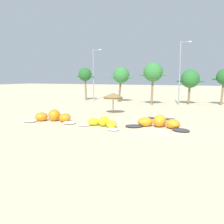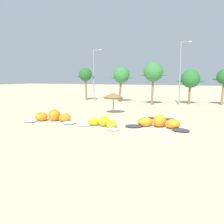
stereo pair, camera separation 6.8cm
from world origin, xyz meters
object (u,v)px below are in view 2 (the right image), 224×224
Objects in this scene: kite_left at (102,123)px; beach_umbrella_near_van at (113,96)px; kite_far_left at (53,117)px; palm_left_of_gap at (153,72)px; kite_left_of_center at (159,123)px; palm_left at (121,75)px; palm_center_left at (190,79)px; lamppost_west_center at (181,70)px; lamppost_west at (94,72)px; palm_leftmost at (85,75)px.

beach_umbrella_near_van is (-2.52, 8.64, 1.96)m from kite_left.
kite_far_left is 1.24× the size of kite_left.
palm_left_of_gap reaches higher than beach_umbrella_near_van.
kite_left_of_center is 20.14m from palm_left_of_gap.
palm_left reaches higher than palm_center_left.
lamppost_west_center is at bearing 64.58° from beach_umbrella_near_van.
beach_umbrella_near_van reaches higher than kite_left_of_center.
palm_left is 7.28m from palm_left_of_gap.
palm_left_of_gap is (6.04, 20.07, 5.10)m from kite_far_left.
lamppost_west_center reaches higher than beach_umbrella_near_van.
palm_left is at bearing -175.61° from palm_center_left.
lamppost_west reaches higher than kite_left_of_center.
kite_left_of_center is 29.48m from lamppost_west.
palm_left is at bearing -5.27° from palm_leftmost.
lamppost_west_center reaches higher than lamppost_west.
palm_left is at bearing 106.91° from beach_umbrella_near_van.
beach_umbrella_near_van is 0.41× the size of palm_leftmost.
lamppost_west_center is (17.46, -1.52, 0.21)m from lamppost_west.
lamppost_west is 0.96× the size of lamppost_west_center.
kite_far_left is at bearing -114.91° from lamppost_west_center.
lamppost_west_center is at bearing 26.40° from palm_left_of_gap.
palm_center_left is (11.81, 23.59, 3.98)m from kite_far_left.
beach_umbrella_near_van is at bearing -117.89° from palm_center_left.
lamppost_west is 17.53m from lamppost_west_center.
palm_leftmost reaches higher than kite_far_left.
kite_left_of_center is at bearing -87.38° from lamppost_west_center.
kite_far_left is 6.18m from kite_left.
palm_left_of_gap is at bearing 73.25° from kite_far_left.
lamppost_west_center is at bearing 79.63° from kite_left.
lamppost_west_center is at bearing 65.09° from kite_far_left.
palm_left is at bearing 177.73° from lamppost_west_center.
lamppost_west_center is (-0.96, 20.88, 5.52)m from kite_left_of_center.
kite_left_of_center is at bearing -60.58° from palm_left.
palm_left_of_gap is (-5.22, 18.76, 5.14)m from kite_left_of_center.
palm_leftmost is 0.65× the size of lamppost_west.
kite_left is 0.78× the size of kite_left_of_center.
kite_far_left is at bearing -114.03° from beach_umbrella_near_van.
lamppost_west is at bearing 124.78° from beach_umbrella_near_van.
palm_leftmost reaches higher than kite_left_of_center.
lamppost_west_center reaches higher than palm_leftmost.
beach_umbrella_near_van reaches higher than kite_far_left.
palm_leftmost is 0.99× the size of palm_left.
kite_left_of_center is at bearing -47.37° from palm_leftmost.
kite_left is at bearing -160.70° from kite_left_of_center.
beach_umbrella_near_van is 15.37m from palm_left.
palm_leftmost is 20.89m from palm_center_left.
palm_left is (-4.40, 14.47, 2.78)m from beach_umbrella_near_van.
kite_left_of_center is 0.59× the size of lamppost_west_center.
kite_left is at bearing -4.44° from kite_far_left.
kite_far_left is 2.25× the size of beach_umbrella_near_van.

